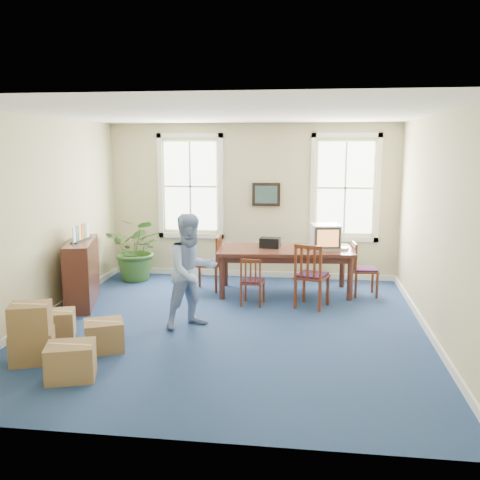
# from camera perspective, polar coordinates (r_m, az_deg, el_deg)

# --- Properties ---
(floor) EXTENTS (6.50, 6.50, 0.00)m
(floor) POSITION_cam_1_polar(r_m,az_deg,el_deg) (8.34, -1.24, -9.20)
(floor) COLOR navy
(floor) RESTS_ON ground
(ceiling) EXTENTS (6.50, 6.50, 0.00)m
(ceiling) POSITION_cam_1_polar(r_m,az_deg,el_deg) (7.88, -1.33, 13.34)
(ceiling) COLOR white
(ceiling) RESTS_ON ground
(wall_back) EXTENTS (6.50, 0.00, 6.50)m
(wall_back) POSITION_cam_1_polar(r_m,az_deg,el_deg) (11.15, 1.28, 4.15)
(wall_back) COLOR #C1B98A
(wall_back) RESTS_ON ground
(wall_front) EXTENTS (6.50, 0.00, 6.50)m
(wall_front) POSITION_cam_1_polar(r_m,az_deg,el_deg) (4.82, -7.22, -3.81)
(wall_front) COLOR #C1B98A
(wall_front) RESTS_ON ground
(wall_left) EXTENTS (0.00, 6.50, 6.50)m
(wall_left) POSITION_cam_1_polar(r_m,az_deg,el_deg) (8.92, -20.71, 2.00)
(wall_left) COLOR #C1B98A
(wall_left) RESTS_ON ground
(wall_right) EXTENTS (0.00, 6.50, 6.50)m
(wall_right) POSITION_cam_1_polar(r_m,az_deg,el_deg) (8.06, 20.30, 1.24)
(wall_right) COLOR #C1B98A
(wall_right) RESTS_ON ground
(baseboard_back) EXTENTS (6.00, 0.04, 0.12)m
(baseboard_back) POSITION_cam_1_polar(r_m,az_deg,el_deg) (11.39, 1.24, -3.60)
(baseboard_back) COLOR white
(baseboard_back) RESTS_ON ground
(baseboard_left) EXTENTS (0.04, 6.50, 0.12)m
(baseboard_left) POSITION_cam_1_polar(r_m,az_deg,el_deg) (9.23, -19.95, -7.50)
(baseboard_left) COLOR white
(baseboard_left) RESTS_ON ground
(baseboard_right) EXTENTS (0.04, 6.50, 0.12)m
(baseboard_right) POSITION_cam_1_polar(r_m,az_deg,el_deg) (8.41, 19.45, -9.17)
(baseboard_right) COLOR white
(baseboard_right) RESTS_ON ground
(window_left) EXTENTS (1.40, 0.12, 2.20)m
(window_left) POSITION_cam_1_polar(r_m,az_deg,el_deg) (11.32, -5.31, 5.72)
(window_left) COLOR white
(window_left) RESTS_ON ground
(window_right) EXTENTS (1.40, 0.12, 2.20)m
(window_right) POSITION_cam_1_polar(r_m,az_deg,el_deg) (11.06, 11.15, 5.47)
(window_right) COLOR white
(window_right) RESTS_ON ground
(wall_picture) EXTENTS (0.58, 0.06, 0.48)m
(wall_picture) POSITION_cam_1_polar(r_m,az_deg,el_deg) (11.06, 2.81, 4.87)
(wall_picture) COLOR black
(wall_picture) RESTS_ON ground
(conference_table) EXTENTS (2.59, 1.36, 0.85)m
(conference_table) POSITION_cam_1_polar(r_m,az_deg,el_deg) (10.10, 4.78, -3.27)
(conference_table) COLOR #4A231A
(conference_table) RESTS_ON ground
(crt_tv) EXTENTS (0.59, 0.63, 0.46)m
(crt_tv) POSITION_cam_1_polar(r_m,az_deg,el_deg) (10.02, 9.07, 0.35)
(crt_tv) COLOR #B7B7BC
(crt_tv) RESTS_ON conference_table
(game_console) EXTENTS (0.20, 0.22, 0.05)m
(game_console) POSITION_cam_1_polar(r_m,az_deg,el_deg) (10.02, 10.99, -0.91)
(game_console) COLOR white
(game_console) RESTS_ON conference_table
(equipment_bag) EXTENTS (0.40, 0.29, 0.19)m
(equipment_bag) POSITION_cam_1_polar(r_m,az_deg,el_deg) (10.07, 3.23, -0.28)
(equipment_bag) COLOR black
(equipment_bag) RESTS_ON conference_table
(chair_near_left) EXTENTS (0.42, 0.42, 0.85)m
(chair_near_left) POSITION_cam_1_polar(r_m,az_deg,el_deg) (9.32, 1.37, -4.39)
(chair_near_left) COLOR maroon
(chair_near_left) RESTS_ON ground
(chair_near_right) EXTENTS (0.64, 0.64, 1.12)m
(chair_near_right) POSITION_cam_1_polar(r_m,az_deg,el_deg) (9.23, 7.70, -3.74)
(chair_near_right) COLOR maroon
(chair_near_right) RESTS_ON ground
(chair_end_left) EXTENTS (0.49, 0.49, 1.06)m
(chair_end_left) POSITION_cam_1_polar(r_m,az_deg,el_deg) (10.25, -3.48, -2.46)
(chair_end_left) COLOR maroon
(chair_end_left) RESTS_ON ground
(chair_end_right) EXTENTS (0.49, 0.49, 1.00)m
(chair_end_right) POSITION_cam_1_polar(r_m,az_deg,el_deg) (10.13, 13.16, -3.05)
(chair_end_right) COLOR maroon
(chair_end_right) RESTS_ON ground
(man) EXTENTS (1.08, 1.06, 1.75)m
(man) POSITION_cam_1_polar(r_m,az_deg,el_deg) (8.12, -5.16, -3.34)
(man) COLOR #859DCC
(man) RESTS_ON ground
(credenza) EXTENTS (0.81, 1.52, 1.15)m
(credenza) POSITION_cam_1_polar(r_m,az_deg,el_deg) (9.74, -16.51, -3.26)
(credenza) COLOR #4A231A
(credenza) RESTS_ON ground
(brochure_rack) EXTENTS (0.21, 0.69, 0.30)m
(brochure_rack) POSITION_cam_1_polar(r_m,az_deg,el_deg) (9.59, -16.61, 0.96)
(brochure_rack) COLOR #99999E
(brochure_rack) RESTS_ON credenza
(potted_plant) EXTENTS (1.28, 1.15, 1.30)m
(potted_plant) POSITION_cam_1_polar(r_m,az_deg,el_deg) (11.16, -10.87, -0.95)
(potted_plant) COLOR #2F5821
(potted_plant) RESTS_ON ground
(cardboard_boxes) EXTENTS (1.82, 1.82, 0.81)m
(cardboard_boxes) POSITION_cam_1_polar(r_m,az_deg,el_deg) (7.41, -19.61, -8.99)
(cardboard_boxes) COLOR olive
(cardboard_boxes) RESTS_ON ground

